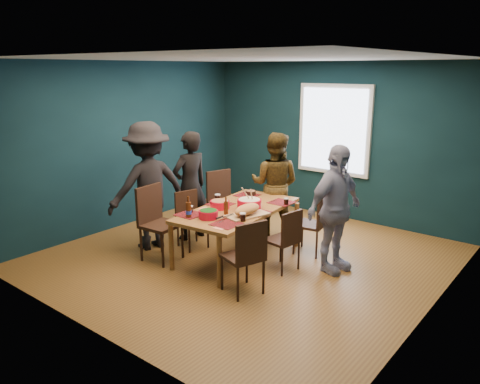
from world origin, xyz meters
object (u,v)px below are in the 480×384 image
object	(u,v)px
chair_left_mid	(190,215)
person_right	(335,209)
chair_right_mid	(286,236)
bowl_herbs	(208,214)
chair_left_near	(156,217)
chair_right_near	(247,252)
bowl_salad	(220,204)
cutting_board	(247,211)
person_far_left	(190,186)
chair_left_far	(222,196)
chair_right_far	(316,220)
dining_table	(238,213)
person_back	(275,184)
person_near_left	(148,186)
bowl_dumpling	(249,204)

from	to	relation	value
chair_left_mid	person_right	world-z (taller)	person_right
chair_right_mid	bowl_herbs	world-z (taller)	chair_right_mid
chair_left_near	chair_right_near	distance (m)	1.66
person_right	bowl_herbs	world-z (taller)	person_right
person_right	bowl_salad	distance (m)	1.55
bowl_salad	cutting_board	bearing A→B (deg)	-5.01
person_far_left	bowl_herbs	xyz separation A→B (m)	(1.05, -0.74, -0.06)
chair_left_far	cutting_board	world-z (taller)	chair_left_far
chair_right_mid	chair_right_far	bearing A→B (deg)	99.01
chair_left_near	person_far_left	world-z (taller)	person_far_left
dining_table	bowl_herbs	distance (m)	0.59
person_far_left	person_back	distance (m)	1.33
dining_table	person_near_left	size ratio (longest dim) A/B	1.06
chair_left_far	bowl_dumpling	distance (m)	1.25
chair_right_mid	person_back	bearing A→B (deg)	139.52
chair_left_near	bowl_herbs	size ratio (longest dim) A/B	4.11
dining_table	person_near_left	world-z (taller)	person_near_left
cutting_board	person_far_left	bearing A→B (deg)	-179.64
person_near_left	bowl_dumpling	world-z (taller)	person_near_left
chair_right_near	person_back	world-z (taller)	person_back
chair_left_near	chair_right_mid	size ratio (longest dim) A/B	1.24
person_back	cutting_board	xyz separation A→B (m)	(0.47, -1.33, -0.02)
person_far_left	chair_left_mid	bearing A→B (deg)	50.63
bowl_dumpling	chair_right_far	bearing A→B (deg)	47.97
chair_left_mid	person_far_left	world-z (taller)	person_far_left
chair_right_far	person_near_left	bearing A→B (deg)	-158.79
chair_left_near	bowl_dumpling	xyz separation A→B (m)	(1.01, 0.80, 0.19)
chair_right_near	bowl_dumpling	bearing A→B (deg)	144.85
chair_left_near	bowl_dumpling	size ratio (longest dim) A/B	3.10
chair_right_near	person_near_left	xyz separation A→B (m)	(-2.06, 0.33, 0.40)
person_near_left	person_right	bearing A→B (deg)	125.86
dining_table	person_back	xyz separation A→B (m)	(-0.16, 1.14, 0.16)
person_right	bowl_dumpling	xyz separation A→B (m)	(-1.10, -0.36, -0.04)
dining_table	bowl_dumpling	distance (m)	0.21
bowl_salad	bowl_herbs	size ratio (longest dim) A/B	1.06
bowl_herbs	dining_table	bearing A→B (deg)	88.07
chair_left_near	bowl_herbs	bearing A→B (deg)	5.26
chair_left_mid	bowl_herbs	bearing A→B (deg)	-16.47
chair_left_near	chair_right_near	size ratio (longest dim) A/B	1.13
chair_right_mid	person_far_left	size ratio (longest dim) A/B	0.50
chair_right_near	cutting_board	size ratio (longest dim) A/B	1.26
chair_left_mid	cutting_board	bearing A→B (deg)	8.88
chair_left_mid	bowl_dumpling	xyz separation A→B (m)	(0.98, 0.17, 0.31)
chair_left_near	cutting_board	size ratio (longest dim) A/B	1.41
bowl_dumpling	bowl_salad	bearing A→B (deg)	-145.26
chair_left_near	bowl_salad	size ratio (longest dim) A/B	3.87
chair_left_far	dining_table	bearing A→B (deg)	-21.61
chair_left_mid	chair_right_mid	distance (m)	1.62
chair_right_near	bowl_salad	world-z (taller)	chair_right_near
chair_left_mid	chair_right_near	xyz separation A→B (m)	(1.63, -0.73, 0.05)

